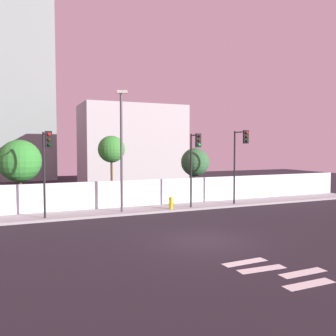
# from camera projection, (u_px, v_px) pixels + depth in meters

# --- Properties ---
(ground_plane) EXTENTS (80.00, 80.00, 0.00)m
(ground_plane) POSITION_uv_depth(u_px,v_px,m) (205.00, 241.00, 16.22)
(ground_plane) COLOR black
(sidewalk) EXTENTS (36.00, 2.40, 0.15)m
(sidewalk) POSITION_uv_depth(u_px,v_px,m) (144.00, 210.00, 23.72)
(sidewalk) COLOR #999999
(sidewalk) RESTS_ON ground
(perimeter_wall) EXTENTS (36.00, 0.18, 1.80)m
(perimeter_wall) POSITION_uv_depth(u_px,v_px,m) (138.00, 193.00, 24.85)
(perimeter_wall) COLOR silver
(perimeter_wall) RESTS_ON sidewalk
(crosswalk_marking) EXTENTS (2.95, 3.03, 0.01)m
(crosswalk_marking) POSITION_uv_depth(u_px,v_px,m) (278.00, 272.00, 12.18)
(crosswalk_marking) COLOR silver
(crosswalk_marking) RESTS_ON ground
(traffic_light_left) EXTENTS (0.40, 1.59, 4.93)m
(traffic_light_left) POSITION_uv_depth(u_px,v_px,m) (46.00, 156.00, 19.80)
(traffic_light_left) COLOR black
(traffic_light_left) RESTS_ON sidewalk
(traffic_light_center) EXTENTS (0.34, 1.24, 4.95)m
(traffic_light_center) POSITION_uv_depth(u_px,v_px,m) (195.00, 154.00, 23.68)
(traffic_light_center) COLOR black
(traffic_light_center) RESTS_ON sidewalk
(traffic_light_right) EXTENTS (0.36, 1.77, 5.20)m
(traffic_light_right) POSITION_uv_depth(u_px,v_px,m) (240.00, 151.00, 24.78)
(traffic_light_right) COLOR black
(traffic_light_right) RESTS_ON sidewalk
(street_lamp_curbside) EXTENTS (0.79, 1.86, 7.39)m
(street_lamp_curbside) POSITION_uv_depth(u_px,v_px,m) (122.00, 143.00, 22.18)
(street_lamp_curbside) COLOR #4C4C51
(street_lamp_curbside) RESTS_ON sidewalk
(fire_hydrant) EXTENTS (0.44, 0.26, 0.82)m
(fire_hydrant) POSITION_uv_depth(u_px,v_px,m) (171.00, 202.00, 23.59)
(fire_hydrant) COLOR gold
(fire_hydrant) RESTS_ON sidewalk
(roadside_tree_leftmost) EXTENTS (2.71, 2.71, 4.69)m
(roadside_tree_leftmost) POSITION_uv_depth(u_px,v_px,m) (20.00, 161.00, 22.93)
(roadside_tree_leftmost) COLOR brown
(roadside_tree_leftmost) RESTS_ON ground
(roadside_tree_midleft) EXTENTS (1.90, 1.90, 5.02)m
(roadside_tree_midleft) POSITION_uv_depth(u_px,v_px,m) (111.00, 150.00, 25.26)
(roadside_tree_midleft) COLOR brown
(roadside_tree_midleft) RESTS_ON ground
(roadside_tree_midright) EXTENTS (2.20, 2.20, 4.14)m
(roadside_tree_midright) POSITION_uv_depth(u_px,v_px,m) (195.00, 162.00, 27.96)
(roadside_tree_midright) COLOR brown
(roadside_tree_midright) RESTS_ON ground
(low_building_distant) EXTENTS (10.92, 6.00, 8.69)m
(low_building_distant) POSITION_uv_depth(u_px,v_px,m) (132.00, 146.00, 39.10)
(low_building_distant) COLOR #AEAEAE
(low_building_distant) RESTS_ON ground
(tower_on_skyline) EXTENTS (6.61, 5.00, 31.03)m
(tower_on_skyline) POSITION_uv_depth(u_px,v_px,m) (26.00, 58.00, 45.40)
(tower_on_skyline) COLOR gray
(tower_on_skyline) RESTS_ON ground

